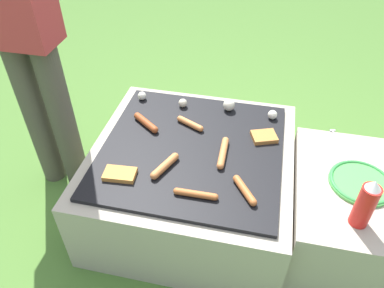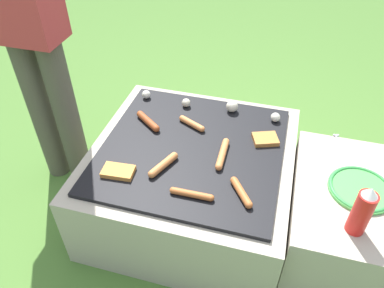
{
  "view_description": "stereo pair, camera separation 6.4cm",
  "coord_description": "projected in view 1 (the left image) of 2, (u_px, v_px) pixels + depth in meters",
  "views": [
    {
      "loc": [
        0.26,
        -1.17,
        1.46
      ],
      "look_at": [
        0.0,
        0.0,
        0.42
      ],
      "focal_mm": 35.0,
      "sensor_mm": 36.0,
      "label": 1
    },
    {
      "loc": [
        0.32,
        -1.16,
        1.46
      ],
      "look_at": [
        0.0,
        0.0,
        0.42
      ],
      "focal_mm": 35.0,
      "sensor_mm": 36.0,
      "label": 2
    }
  ],
  "objects": [
    {
      "name": "sausage_mid_right",
      "position": [
        223.0,
        153.0,
        1.55
      ],
      "size": [
        0.03,
        0.19,
        0.03
      ],
      "color": "#C6753D",
      "rests_on": "grill"
    },
    {
      "name": "sausage_front_center",
      "position": [
        195.0,
        194.0,
        1.38
      ],
      "size": [
        0.17,
        0.03,
        0.03
      ],
      "color": "#B7602D",
      "rests_on": "grill"
    },
    {
      "name": "side_ledge",
      "position": [
        346.0,
        217.0,
        1.57
      ],
      "size": [
        0.48,
        0.63,
        0.4
      ],
      "color": "#A89E8C",
      "rests_on": "ground_plane"
    },
    {
      "name": "fork_utensil",
      "position": [
        338.0,
        143.0,
        1.62
      ],
      "size": [
        0.06,
        0.2,
        0.01
      ],
      "color": "silver",
      "rests_on": "side_ledge"
    },
    {
      "name": "bread_slice_center",
      "position": [
        264.0,
        137.0,
        1.64
      ],
      "size": [
        0.13,
        0.12,
        0.02
      ],
      "color": "#B27033",
      "rests_on": "grill"
    },
    {
      "name": "bread_slice_right",
      "position": [
        120.0,
        174.0,
        1.47
      ],
      "size": [
        0.13,
        0.09,
        0.02
      ],
      "color": "#D18438",
      "rests_on": "grill"
    },
    {
      "name": "ground_plane",
      "position": [
        192.0,
        207.0,
        1.86
      ],
      "size": [
        14.0,
        14.0,
        0.0
      ],
      "primitive_type": "plane",
      "color": "#47702D"
    },
    {
      "name": "sausage_back_right",
      "position": [
        165.0,
        166.0,
        1.49
      ],
      "size": [
        0.08,
        0.16,
        0.03
      ],
      "color": "#C6753D",
      "rests_on": "grill"
    },
    {
      "name": "sausage_front_right",
      "position": [
        190.0,
        124.0,
        1.7
      ],
      "size": [
        0.14,
        0.08,
        0.03
      ],
      "color": "#C6753D",
      "rests_on": "grill"
    },
    {
      "name": "sausage_front_left",
      "position": [
        146.0,
        123.0,
        1.71
      ],
      "size": [
        0.14,
        0.11,
        0.03
      ],
      "color": "#93421E",
      "rests_on": "grill"
    },
    {
      "name": "sausage_back_left",
      "position": [
        245.0,
        190.0,
        1.4
      ],
      "size": [
        0.1,
        0.13,
        0.03
      ],
      "color": "#B7602D",
      "rests_on": "grill"
    },
    {
      "name": "mushroom_row",
      "position": [
        213.0,
        105.0,
        1.8
      ],
      "size": [
        0.69,
        0.07,
        0.06
      ],
      "color": "silver",
      "rests_on": "grill"
    },
    {
      "name": "condiment_bottle",
      "position": [
        366.0,
        204.0,
        1.24
      ],
      "size": [
        0.06,
        0.06,
        0.2
      ],
      "color": "red",
      "rests_on": "side_ledge"
    },
    {
      "name": "person_standing",
      "position": [
        16.0,
        9.0,
        1.43
      ],
      "size": [
        0.27,
        0.21,
        1.6
      ],
      "color": "#4C473D",
      "rests_on": "ground_plane"
    },
    {
      "name": "grill",
      "position": [
        192.0,
        180.0,
        1.73
      ],
      "size": [
        0.86,
        0.86,
        0.4
      ],
      "color": "#A89E8C",
      "rests_on": "ground_plane"
    },
    {
      "name": "plate_colorful",
      "position": [
        361.0,
        182.0,
        1.43
      ],
      "size": [
        0.24,
        0.24,
        0.02
      ],
      "color": "#4CB24C",
      "rests_on": "side_ledge"
    }
  ]
}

